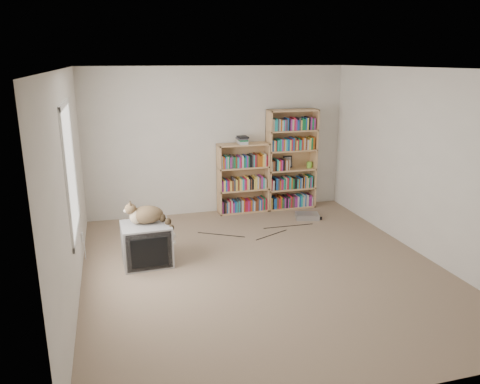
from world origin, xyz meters
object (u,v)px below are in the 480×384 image
object	(u,v)px
cat	(151,217)
dvd_player	(307,216)
bookcase_tall	(291,162)
bookcase_short	(243,181)
crt_tv	(147,244)

from	to	relation	value
cat	dvd_player	size ratio (longest dim) A/B	1.62
cat	bookcase_tall	distance (m)	3.18
bookcase_short	bookcase_tall	bearing A→B (deg)	-0.11
dvd_player	crt_tv	bearing A→B (deg)	-143.29
cat	crt_tv	bearing A→B (deg)	-176.69
cat	bookcase_tall	xyz separation A→B (m)	(2.64, 1.76, 0.21)
crt_tv	bookcase_tall	world-z (taller)	bookcase_tall
bookcase_tall	dvd_player	bearing A→B (deg)	-86.05
crt_tv	bookcase_short	distance (m)	2.55
cat	dvd_player	world-z (taller)	cat
bookcase_short	dvd_player	xyz separation A→B (m)	(0.94, -0.69, -0.51)
cat	dvd_player	xyz separation A→B (m)	(2.69, 1.08, -0.58)
bookcase_short	dvd_player	bearing A→B (deg)	-36.21
bookcase_short	cat	bearing A→B (deg)	-134.79
bookcase_tall	bookcase_short	size ratio (longest dim) A/B	1.45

